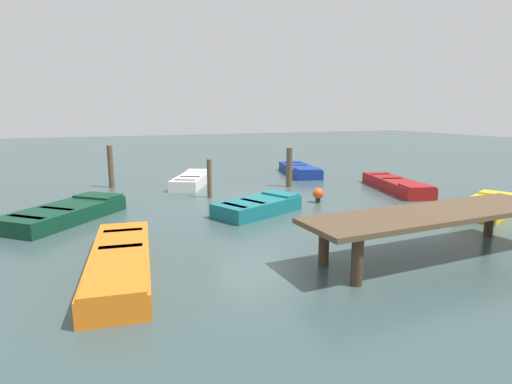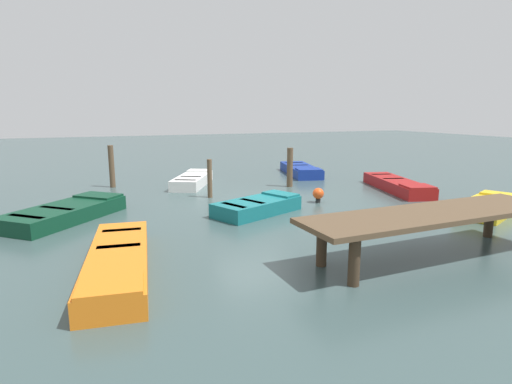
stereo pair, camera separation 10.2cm
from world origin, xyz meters
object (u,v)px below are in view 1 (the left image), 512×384
(rowboat_white, at_px, (192,180))
(mooring_piling_mid_right, at_px, (111,167))
(mooring_piling_far_right, at_px, (289,167))
(mooring_piling_mid_left, at_px, (209,179))
(rowboat_teal, at_px, (258,206))
(rowboat_blue, at_px, (300,170))
(dock_segment, at_px, (436,217))
(marker_buoy, at_px, (318,194))
(rowboat_red, at_px, (396,185))
(rowboat_yellow, at_px, (489,206))
(rowboat_dark_green, at_px, (66,213))
(rowboat_orange, at_px, (120,262))

(rowboat_white, relative_size, mooring_piling_mid_right, 1.96)
(mooring_piling_far_right, bearing_deg, mooring_piling_mid_left, 13.49)
(rowboat_teal, height_order, rowboat_blue, same)
(dock_segment, height_order, marker_buoy, dock_segment)
(rowboat_red, bearing_deg, mooring_piling_mid_right, -100.37)
(rowboat_white, xyz_separation_m, rowboat_yellow, (-6.78, 7.77, 0.00))
(rowboat_blue, relative_size, mooring_piling_mid_left, 2.92)
(rowboat_teal, relative_size, rowboat_blue, 0.75)
(rowboat_teal, relative_size, rowboat_yellow, 1.01)
(rowboat_yellow, xyz_separation_m, marker_buoy, (3.79, -3.13, 0.07))
(mooring_piling_mid_left, bearing_deg, rowboat_dark_green, 17.74)
(rowboat_teal, bearing_deg, rowboat_white, 73.50)
(marker_buoy, bearing_deg, dock_segment, 84.68)
(mooring_piling_far_right, bearing_deg, rowboat_teal, 51.41)
(mooring_piling_mid_right, bearing_deg, rowboat_orange, 87.24)
(mooring_piling_mid_left, bearing_deg, rowboat_teal, 103.55)
(rowboat_red, distance_m, rowboat_blue, 5.08)
(rowboat_blue, relative_size, marker_buoy, 7.98)
(rowboat_red, distance_m, rowboat_white, 7.84)
(rowboat_teal, relative_size, marker_buoy, 5.97)
(rowboat_red, relative_size, mooring_piling_mid_left, 3.12)
(rowboat_white, bearing_deg, marker_buoy, -119.64)
(rowboat_yellow, relative_size, mooring_piling_far_right, 1.88)
(rowboat_dark_green, relative_size, mooring_piling_mid_right, 2.12)
(rowboat_white, relative_size, rowboat_dark_green, 0.93)
(rowboat_dark_green, xyz_separation_m, mooring_piling_mid_right, (-1.48, -4.73, 0.59))
(rowboat_teal, distance_m, rowboat_blue, 7.77)
(rowboat_red, bearing_deg, mooring_piling_mid_left, -86.22)
(rowboat_teal, relative_size, mooring_piling_mid_right, 1.77)
(rowboat_white, relative_size, rowboat_blue, 0.83)
(rowboat_teal, distance_m, marker_buoy, 2.42)
(rowboat_orange, height_order, marker_buoy, marker_buoy)
(rowboat_blue, height_order, marker_buoy, marker_buoy)
(dock_segment, bearing_deg, rowboat_white, -77.39)
(rowboat_white, xyz_separation_m, mooring_piling_mid_right, (2.97, -0.78, 0.59))
(rowboat_white, bearing_deg, dock_segment, -138.29)
(rowboat_red, xyz_separation_m, rowboat_blue, (1.42, -4.88, 0.00))
(rowboat_blue, relative_size, mooring_piling_mid_right, 2.36)
(dock_segment, distance_m, rowboat_teal, 5.08)
(rowboat_teal, bearing_deg, dock_segment, -91.82)
(dock_segment, xyz_separation_m, rowboat_blue, (-2.86, -10.86, -0.62))
(rowboat_red, height_order, marker_buoy, marker_buoy)
(rowboat_white, xyz_separation_m, rowboat_blue, (-5.36, -0.94, -0.00))
(rowboat_white, xyz_separation_m, marker_buoy, (-2.99, 4.64, 0.07))
(rowboat_blue, height_order, mooring_piling_far_right, mooring_piling_far_right)
(dock_segment, height_order, rowboat_yellow, dock_segment)
(rowboat_orange, relative_size, mooring_piling_mid_right, 2.55)
(mooring_piling_far_right, height_order, marker_buoy, mooring_piling_far_right)
(mooring_piling_mid_left, xyz_separation_m, mooring_piling_far_right, (-3.46, -0.83, 0.10))
(rowboat_red, height_order, mooring_piling_far_right, mooring_piling_far_right)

